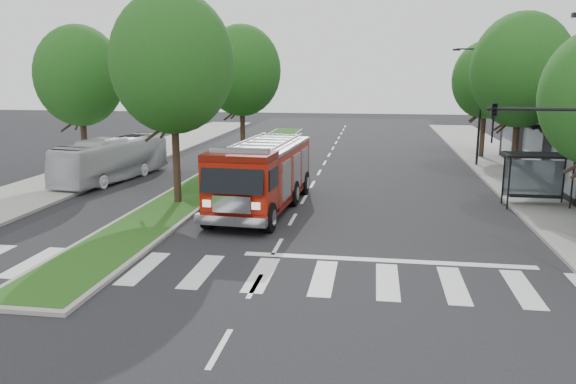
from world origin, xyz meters
name	(u,v)px	position (x,y,z in m)	size (l,w,h in m)	color
ground	(277,247)	(0.00, 0.00, 0.00)	(140.00, 140.00, 0.00)	black
sidewalk_right	(550,198)	(12.50, 10.00, 0.07)	(5.00, 80.00, 0.15)	gray
sidewalk_left	(62,183)	(-14.50, 10.00, 0.07)	(5.00, 80.00, 0.15)	gray
median	(237,164)	(-6.00, 18.00, 0.08)	(3.00, 50.00, 0.15)	gray
bus_shelter	(537,165)	(11.20, 8.15, 2.04)	(3.20, 1.60, 2.61)	black
tree_right_mid	(521,70)	(11.50, 14.00, 6.49)	(5.60, 5.60, 9.72)	black
tree_right_far	(486,80)	(11.50, 24.00, 5.84)	(5.00, 5.00, 8.73)	black
tree_median_near	(172,63)	(-6.00, 6.00, 6.81)	(5.80, 5.80, 10.16)	black
tree_median_far	(242,71)	(-6.00, 20.00, 6.49)	(5.60, 5.60, 9.72)	black
tree_left_mid	(79,76)	(-14.00, 12.00, 6.16)	(5.20, 5.20, 9.16)	black
streetlight_right_far	(478,101)	(10.35, 20.00, 4.48)	(2.11, 0.20, 8.00)	black
fire_engine	(262,176)	(-1.71, 5.69, 1.61)	(3.57, 9.88, 3.37)	#5B0D04
city_bus	(113,159)	(-12.00, 11.50, 1.28)	(2.16, 9.21, 2.57)	silver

